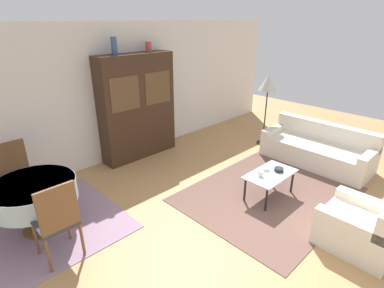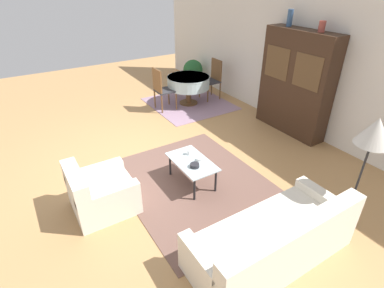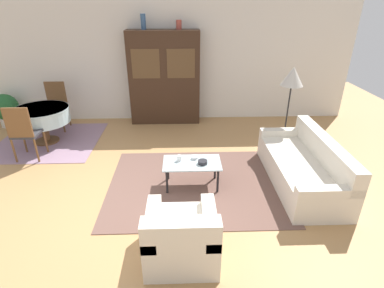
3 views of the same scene
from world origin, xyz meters
name	(u,v)px [view 2 (image 2 of 3)]	position (x,y,z in m)	size (l,w,h in m)	color
ground_plane	(137,161)	(0.00, 0.00, 0.00)	(14.00, 14.00, 0.00)	tan
wall_back	(285,62)	(0.00, 3.63, 1.35)	(10.00, 0.06, 2.70)	silver
area_rug	(195,184)	(1.18, 0.55, 0.01)	(2.80, 2.23, 0.01)	brown
dining_rug	(189,104)	(-1.86, 2.28, 0.01)	(2.05, 1.94, 0.01)	gray
couch	(274,241)	(2.91, 0.55, 0.28)	(0.88, 2.07, 0.79)	silver
armchair	(100,193)	(0.94, -0.95, 0.29)	(0.81, 0.87, 0.76)	silver
coffee_table	(192,164)	(1.11, 0.52, 0.38)	(0.90, 0.52, 0.42)	black
display_cabinet	(295,83)	(0.57, 3.38, 1.06)	(1.62, 0.41, 2.12)	#382316
dining_table	(188,82)	(-1.89, 2.27, 0.59)	(1.10, 1.10, 0.73)	brown
dining_chair_near	(162,87)	(-1.89, 1.50, 0.60)	(0.44, 0.44, 1.05)	brown
dining_chair_far	(213,77)	(-1.89, 3.05, 0.60)	(0.44, 0.44, 1.05)	brown
floor_lamp	(374,135)	(3.02, 1.89, 1.39)	(0.42, 0.42, 1.62)	black
cup	(189,152)	(0.91, 0.59, 0.48)	(0.07, 0.07, 0.09)	white
bowl	(195,165)	(1.27, 0.47, 0.46)	(0.15, 0.15, 0.06)	#232328
bowl_small	(199,159)	(1.16, 0.64, 0.46)	(0.10, 0.10, 0.05)	white
vase_tall	(290,18)	(0.17, 3.38, 2.28)	(0.11, 0.11, 0.32)	#33517A
vase_short	(322,26)	(0.93, 3.38, 2.22)	(0.12, 0.12, 0.19)	#9E4238
potted_plant	(193,71)	(-3.14, 3.19, 0.44)	(0.59, 0.59, 0.77)	beige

